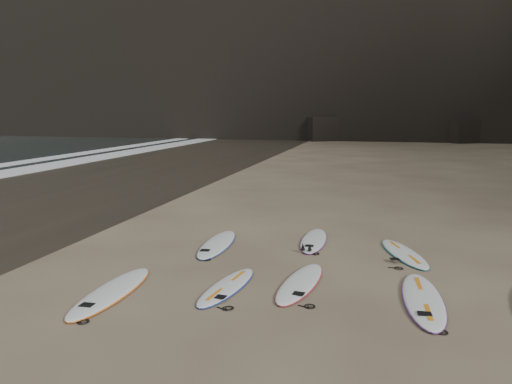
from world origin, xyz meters
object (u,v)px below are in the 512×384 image
(surfboard_3, at_px, (423,299))
(surfboard_5, at_px, (217,244))
(surfboard_1, at_px, (227,286))
(surfboard_7, at_px, (404,253))
(surfboard_2, at_px, (300,282))
(surfboard_0, at_px, (112,291))
(surfboard_6, at_px, (314,240))

(surfboard_3, xyz_separation_m, surfboard_5, (-4.63, 2.57, -0.00))
(surfboard_1, height_order, surfboard_7, surfboard_7)
(surfboard_2, xyz_separation_m, surfboard_5, (-2.42, 2.24, 0.00))
(surfboard_1, distance_m, surfboard_5, 2.99)
(surfboard_0, distance_m, surfboard_2, 3.51)
(surfboard_0, height_order, surfboard_7, surfboard_0)
(surfboard_3, xyz_separation_m, surfboard_6, (-2.37, 3.51, -0.00))
(surfboard_1, relative_size, surfboard_5, 0.84)
(surfboard_2, distance_m, surfboard_6, 3.18)
(surfboard_0, bearing_deg, surfboard_6, 54.39)
(surfboard_3, bearing_deg, surfboard_6, 121.48)
(surfboard_5, height_order, surfboard_6, surfboard_5)
(surfboard_5, bearing_deg, surfboard_3, -32.48)
(surfboard_3, distance_m, surfboard_7, 2.86)
(surfboard_2, xyz_separation_m, surfboard_7, (2.01, 2.52, -0.00))
(surfboard_2, height_order, surfboard_7, surfboard_2)
(surfboard_0, bearing_deg, surfboard_2, 20.88)
(surfboard_2, distance_m, surfboard_5, 3.30)
(surfboard_5, bearing_deg, surfboard_0, -106.66)
(surfboard_0, distance_m, surfboard_7, 6.51)
(surfboard_2, bearing_deg, surfboard_5, 143.77)
(surfboard_0, height_order, surfboard_6, surfboard_0)
(surfboard_1, bearing_deg, surfboard_7, 49.90)
(surfboard_3, distance_m, surfboard_6, 4.24)
(surfboard_6, bearing_deg, surfboard_7, -18.23)
(surfboard_1, relative_size, surfboard_7, 0.92)
(surfboard_2, distance_m, surfboard_3, 2.24)
(surfboard_3, xyz_separation_m, surfboard_7, (-0.20, 2.85, -0.01))
(surfboard_7, bearing_deg, surfboard_6, 144.36)
(surfboard_1, distance_m, surfboard_2, 1.41)
(surfboard_1, xyz_separation_m, surfboard_5, (-1.12, 2.78, 0.01))
(surfboard_6, height_order, surfboard_7, surfboard_6)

